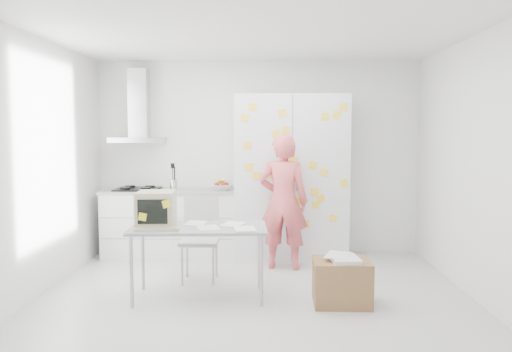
{
  "coord_description": "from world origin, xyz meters",
  "views": [
    {
      "loc": [
        0.14,
        -5.06,
        1.7
      ],
      "look_at": [
        0.0,
        0.64,
        1.2
      ],
      "focal_mm": 35.0,
      "sensor_mm": 36.0,
      "label": 1
    }
  ],
  "objects_px": {
    "person": "(283,202)",
    "cardboard_box": "(342,281)",
    "desk": "(172,217)",
    "chair": "(200,233)"
  },
  "relations": [
    {
      "from": "desk",
      "to": "chair",
      "type": "relative_size",
      "value": 1.49
    },
    {
      "from": "chair",
      "to": "cardboard_box",
      "type": "bearing_deg",
      "value": -28.46
    },
    {
      "from": "desk",
      "to": "cardboard_box",
      "type": "xyz_separation_m",
      "value": [
        1.72,
        -0.19,
        -0.6
      ]
    },
    {
      "from": "person",
      "to": "cardboard_box",
      "type": "bearing_deg",
      "value": 121.21
    },
    {
      "from": "desk",
      "to": "person",
      "type": "bearing_deg",
      "value": 40.32
    },
    {
      "from": "chair",
      "to": "cardboard_box",
      "type": "height_order",
      "value": "chair"
    },
    {
      "from": "cardboard_box",
      "to": "chair",
      "type": "bearing_deg",
      "value": 151.54
    },
    {
      "from": "person",
      "to": "cardboard_box",
      "type": "distance_m",
      "value": 1.54
    },
    {
      "from": "desk",
      "to": "chair",
      "type": "bearing_deg",
      "value": 68.75
    },
    {
      "from": "cardboard_box",
      "to": "person",
      "type": "bearing_deg",
      "value": 112.61
    }
  ]
}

